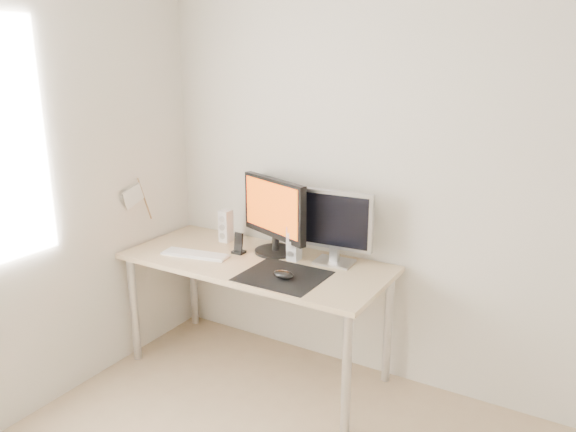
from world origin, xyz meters
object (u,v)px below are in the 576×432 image
at_px(desk, 256,272).
at_px(speaker_left, 226,226).
at_px(second_monitor, 335,224).
at_px(keyboard, 195,254).
at_px(phone_dock, 239,247).
at_px(main_monitor, 274,213).
at_px(speaker_right, 294,243).
at_px(mouse, 283,274).

bearing_deg(desk, speaker_left, 151.93).
relative_size(second_monitor, speaker_left, 2.16).
relative_size(keyboard, phone_dock, 3.30).
bearing_deg(second_monitor, speaker_left, -179.90).
bearing_deg(main_monitor, second_monitor, 3.50).
bearing_deg(phone_dock, speaker_left, 144.61).
xyz_separation_m(speaker_left, speaker_right, (0.55, -0.07, 0.00)).
height_order(second_monitor, speaker_left, second_monitor).
height_order(desk, speaker_left, speaker_left).
bearing_deg(keyboard, speaker_left, 89.55).
bearing_deg(phone_dock, speaker_right, 12.16).
bearing_deg(mouse, speaker_right, 108.71).
distance_m(keyboard, phone_dock, 0.26).
bearing_deg(main_monitor, speaker_left, 176.60).
bearing_deg(second_monitor, keyboard, -158.45).
height_order(mouse, speaker_right, speaker_right).
bearing_deg(second_monitor, main_monitor, -176.50).
distance_m(second_monitor, speaker_right, 0.28).
bearing_deg(desk, phone_dock, 163.19).
distance_m(main_monitor, keyboard, 0.54).
height_order(desk, keyboard, keyboard).
bearing_deg(phone_dock, keyboard, -141.14).
bearing_deg(main_monitor, speaker_right, -15.34).
relative_size(speaker_left, phone_dock, 1.59).
distance_m(main_monitor, phone_dock, 0.31).
relative_size(speaker_left, speaker_right, 1.00).
distance_m(desk, main_monitor, 0.37).
relative_size(mouse, main_monitor, 0.23).
bearing_deg(speaker_left, phone_dock, -35.39).
distance_m(main_monitor, second_monitor, 0.40).
xyz_separation_m(main_monitor, second_monitor, (0.40, 0.02, -0.01)).
relative_size(desk, speaker_right, 7.64).
relative_size(mouse, phone_dock, 0.93).
distance_m(main_monitor, speaker_right, 0.23).
bearing_deg(keyboard, phone_dock, 38.86).
xyz_separation_m(keyboard, phone_dock, (0.20, 0.16, 0.03)).
distance_m(second_monitor, phone_dock, 0.63).
distance_m(desk, keyboard, 0.39).
xyz_separation_m(mouse, keyboard, (-0.65, 0.04, -0.02)).
relative_size(second_monitor, keyboard, 1.04).
height_order(mouse, second_monitor, second_monitor).
distance_m(mouse, phone_dock, 0.49).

